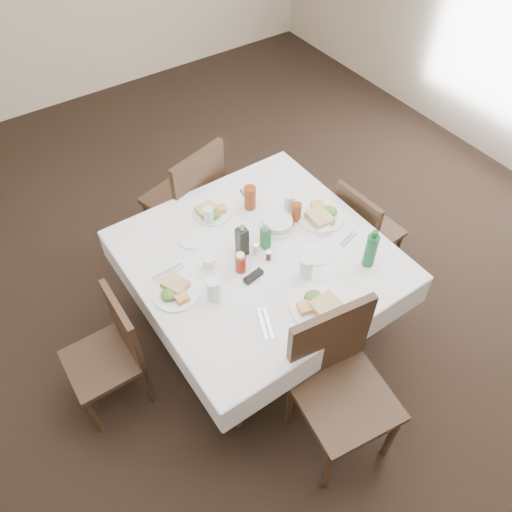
{
  "coord_description": "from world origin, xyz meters",
  "views": [
    {
      "loc": [
        -1.1,
        -1.78,
        3.01
      ],
      "look_at": [
        -0.01,
        -0.16,
        0.8
      ],
      "focal_mm": 35.0,
      "sensor_mm": 36.0,
      "label": 1
    }
  ],
  "objects_px": {
    "chair_east": "(362,228)",
    "water_s": "(306,268)",
    "water_n": "(208,216)",
    "water_e": "(289,203)",
    "ketchup_bottle": "(241,263)",
    "oil_cruet_green": "(265,237)",
    "dining_table": "(259,261)",
    "green_bottle": "(371,250)",
    "bread_basket": "(278,224)",
    "oil_cruet_dark": "(242,240)",
    "coffee_mug": "(210,263)",
    "chair_north": "(190,196)",
    "chair_west": "(113,348)",
    "chair_south": "(337,377)",
    "water_w": "(214,289)"
  },
  "relations": [
    {
      "from": "ketchup_bottle",
      "to": "green_bottle",
      "type": "distance_m",
      "value": 0.75
    },
    {
      "from": "ketchup_bottle",
      "to": "oil_cruet_green",
      "type": "bearing_deg",
      "value": 18.0
    },
    {
      "from": "chair_east",
      "to": "water_s",
      "type": "relative_size",
      "value": 5.95
    },
    {
      "from": "bread_basket",
      "to": "water_n",
      "type": "bearing_deg",
      "value": 139.8
    },
    {
      "from": "chair_south",
      "to": "coffee_mug",
      "type": "height_order",
      "value": "chair_south"
    },
    {
      "from": "water_n",
      "to": "green_bottle",
      "type": "height_order",
      "value": "green_bottle"
    },
    {
      "from": "coffee_mug",
      "to": "green_bottle",
      "type": "xyz_separation_m",
      "value": [
        0.79,
        -0.5,
        0.08
      ]
    },
    {
      "from": "coffee_mug",
      "to": "oil_cruet_dark",
      "type": "bearing_deg",
      "value": -3.26
    },
    {
      "from": "water_s",
      "to": "ketchup_bottle",
      "type": "height_order",
      "value": "water_s"
    },
    {
      "from": "chair_south",
      "to": "ketchup_bottle",
      "type": "distance_m",
      "value": 0.83
    },
    {
      "from": "water_e",
      "to": "ketchup_bottle",
      "type": "xyz_separation_m",
      "value": [
        -0.54,
        -0.25,
        -0.0
      ]
    },
    {
      "from": "water_w",
      "to": "chair_east",
      "type": "bearing_deg",
      "value": 5.65
    },
    {
      "from": "chair_north",
      "to": "water_n",
      "type": "bearing_deg",
      "value": -103.1
    },
    {
      "from": "chair_south",
      "to": "coffee_mug",
      "type": "bearing_deg",
      "value": 104.81
    },
    {
      "from": "water_e",
      "to": "water_n",
      "type": "bearing_deg",
      "value": 158.09
    },
    {
      "from": "chair_west",
      "to": "water_s",
      "type": "height_order",
      "value": "water_s"
    },
    {
      "from": "chair_north",
      "to": "ketchup_bottle",
      "type": "bearing_deg",
      "value": -99.76
    },
    {
      "from": "bread_basket",
      "to": "oil_cruet_dark",
      "type": "xyz_separation_m",
      "value": [
        -0.3,
        -0.06,
        0.08
      ]
    },
    {
      "from": "water_n",
      "to": "bread_basket",
      "type": "height_order",
      "value": "water_n"
    },
    {
      "from": "bread_basket",
      "to": "chair_south",
      "type": "bearing_deg",
      "value": -106.55
    },
    {
      "from": "chair_north",
      "to": "chair_south",
      "type": "distance_m",
      "value": 1.73
    },
    {
      "from": "chair_west",
      "to": "water_s",
      "type": "relative_size",
      "value": 6.02
    },
    {
      "from": "chair_west",
      "to": "bread_basket",
      "type": "xyz_separation_m",
      "value": [
        1.2,
        0.04,
        0.31
      ]
    },
    {
      "from": "chair_south",
      "to": "oil_cruet_green",
      "type": "relative_size",
      "value": 5.14
    },
    {
      "from": "dining_table",
      "to": "coffee_mug",
      "type": "xyz_separation_m",
      "value": [
        -0.3,
        0.07,
        0.11
      ]
    },
    {
      "from": "water_s",
      "to": "oil_cruet_dark",
      "type": "height_order",
      "value": "oil_cruet_dark"
    },
    {
      "from": "dining_table",
      "to": "water_s",
      "type": "height_order",
      "value": "water_s"
    },
    {
      "from": "chair_north",
      "to": "ketchup_bottle",
      "type": "distance_m",
      "value": 0.99
    },
    {
      "from": "water_n",
      "to": "chair_north",
      "type": "bearing_deg",
      "value": 76.9
    },
    {
      "from": "chair_north",
      "to": "water_n",
      "type": "distance_m",
      "value": 0.57
    },
    {
      "from": "water_e",
      "to": "coffee_mug",
      "type": "bearing_deg",
      "value": -169.14
    },
    {
      "from": "chair_north",
      "to": "chair_south",
      "type": "relative_size",
      "value": 0.97
    },
    {
      "from": "chair_south",
      "to": "water_w",
      "type": "relative_size",
      "value": 6.98
    },
    {
      "from": "water_e",
      "to": "ketchup_bottle",
      "type": "height_order",
      "value": "ketchup_bottle"
    },
    {
      "from": "water_e",
      "to": "coffee_mug",
      "type": "xyz_separation_m",
      "value": [
        -0.68,
        -0.13,
        -0.03
      ]
    },
    {
      "from": "water_n",
      "to": "water_e",
      "type": "distance_m",
      "value": 0.53
    },
    {
      "from": "bread_basket",
      "to": "oil_cruet_dark",
      "type": "bearing_deg",
      "value": -169.6
    },
    {
      "from": "oil_cruet_green",
      "to": "ketchup_bottle",
      "type": "distance_m",
      "value": 0.24
    },
    {
      "from": "dining_table",
      "to": "oil_cruet_green",
      "type": "height_order",
      "value": "oil_cruet_green"
    },
    {
      "from": "water_n",
      "to": "bread_basket",
      "type": "bearing_deg",
      "value": -40.2
    },
    {
      "from": "coffee_mug",
      "to": "bread_basket",
      "type": "bearing_deg",
      "value": 4.69
    },
    {
      "from": "chair_south",
      "to": "chair_north",
      "type": "bearing_deg",
      "value": 87.96
    },
    {
      "from": "dining_table",
      "to": "green_bottle",
      "type": "height_order",
      "value": "green_bottle"
    },
    {
      "from": "dining_table",
      "to": "water_w",
      "type": "relative_size",
      "value": 10.07
    },
    {
      "from": "water_s",
      "to": "oil_cruet_green",
      "type": "height_order",
      "value": "oil_cruet_green"
    },
    {
      "from": "chair_east",
      "to": "bread_basket",
      "type": "distance_m",
      "value": 0.75
    },
    {
      "from": "chair_south",
      "to": "water_n",
      "type": "height_order",
      "value": "chair_south"
    },
    {
      "from": "oil_cruet_dark",
      "to": "oil_cruet_green",
      "type": "xyz_separation_m",
      "value": [
        0.14,
        -0.03,
        -0.02
      ]
    },
    {
      "from": "oil_cruet_green",
      "to": "oil_cruet_dark",
      "type": "bearing_deg",
      "value": 166.73
    },
    {
      "from": "chair_east",
      "to": "chair_west",
      "type": "bearing_deg",
      "value": 177.68
    }
  ]
}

